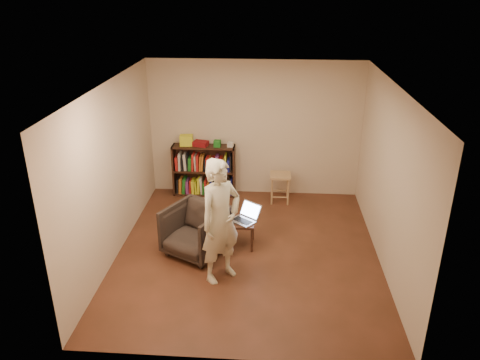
# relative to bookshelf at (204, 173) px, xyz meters

# --- Properties ---
(floor) EXTENTS (4.50, 4.50, 0.00)m
(floor) POSITION_rel_bookshelf_xyz_m (0.97, -2.09, -0.44)
(floor) COLOR #422415
(floor) RESTS_ON ground
(ceiling) EXTENTS (4.50, 4.50, 0.00)m
(ceiling) POSITION_rel_bookshelf_xyz_m (0.97, -2.09, 2.16)
(ceiling) COLOR silver
(ceiling) RESTS_ON wall_back
(wall_back) EXTENTS (4.00, 0.00, 4.00)m
(wall_back) POSITION_rel_bookshelf_xyz_m (0.97, 0.16, 0.86)
(wall_back) COLOR beige
(wall_back) RESTS_ON floor
(wall_left) EXTENTS (0.00, 4.50, 4.50)m
(wall_left) POSITION_rel_bookshelf_xyz_m (-1.03, -2.09, 0.86)
(wall_left) COLOR beige
(wall_left) RESTS_ON floor
(wall_right) EXTENTS (0.00, 4.50, 4.50)m
(wall_right) POSITION_rel_bookshelf_xyz_m (2.97, -2.09, 0.86)
(wall_right) COLOR beige
(wall_right) RESTS_ON floor
(bookshelf) EXTENTS (1.20, 0.30, 1.00)m
(bookshelf) POSITION_rel_bookshelf_xyz_m (0.00, 0.00, 0.00)
(bookshelf) COLOR black
(bookshelf) RESTS_ON floor
(box_yellow) EXTENTS (0.26, 0.20, 0.20)m
(box_yellow) POSITION_rel_bookshelf_xyz_m (-0.32, 0.01, 0.66)
(box_yellow) COLOR yellow
(box_yellow) RESTS_ON bookshelf
(red_cloth) EXTENTS (0.31, 0.26, 0.09)m
(red_cloth) POSITION_rel_bookshelf_xyz_m (-0.05, -0.01, 0.61)
(red_cloth) COLOR maroon
(red_cloth) RESTS_ON bookshelf
(box_green) EXTENTS (0.13, 0.13, 0.12)m
(box_green) POSITION_rel_bookshelf_xyz_m (0.27, -0.03, 0.62)
(box_green) COLOR #1C691E
(box_green) RESTS_ON bookshelf
(box_white) EXTENTS (0.12, 0.12, 0.09)m
(box_white) POSITION_rel_bookshelf_xyz_m (0.52, -0.02, 0.60)
(box_white) COLOR beige
(box_white) RESTS_ON bookshelf
(stool) EXTENTS (0.38, 0.38, 0.55)m
(stool) POSITION_rel_bookshelf_xyz_m (1.47, -0.24, 0.01)
(stool) COLOR #AE7A54
(stool) RESTS_ON floor
(armchair) EXTENTS (1.12, 1.13, 0.77)m
(armchair) POSITION_rel_bookshelf_xyz_m (0.17, -2.16, -0.05)
(armchair) COLOR black
(armchair) RESTS_ON floor
(side_table) EXTENTS (0.42, 0.42, 0.43)m
(side_table) POSITION_rel_bookshelf_xyz_m (0.85, -1.90, -0.08)
(side_table) COLOR black
(side_table) RESTS_ON floor
(laptop) EXTENTS (0.53, 0.53, 0.25)m
(laptop) POSITION_rel_bookshelf_xyz_m (0.92, -1.86, 0.05)
(laptop) COLOR #A8A9AD
(laptop) RESTS_ON side_table
(person) EXTENTS (0.76, 0.77, 1.79)m
(person) POSITION_rel_bookshelf_xyz_m (0.63, -2.78, 0.45)
(person) COLOR beige
(person) RESTS_ON floor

